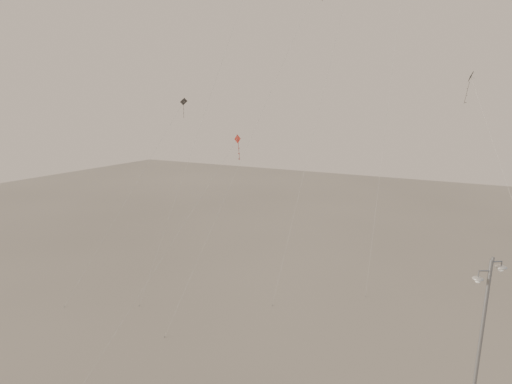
% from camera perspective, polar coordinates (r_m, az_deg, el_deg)
% --- Properties ---
extents(street_lamp, '(1.45, 1.10, 9.05)m').
position_cam_1_polar(street_lamp, '(23.89, 29.47, -17.60)').
color(street_lamp, gray).
rests_on(street_lamp, ground).
extents(kite_0, '(6.40, 11.71, 31.16)m').
position_cam_1_polar(kite_0, '(37.11, -2.12, 24.94)').
color(kite_0, maroon).
rests_on(kite_0, ground).
extents(kite_1, '(7.17, 11.99, 26.20)m').
position_cam_1_polar(kite_1, '(31.30, 3.96, 17.79)').
color(kite_1, '#332E2A').
rests_on(kite_1, ground).
extents(kite_3, '(5.11, 10.56, 14.31)m').
position_cam_1_polar(kite_3, '(25.52, -7.90, -0.97)').
color(kite_3, maroon).
rests_on(kite_3, ground).
extents(kite_4, '(7.29, 9.33, 18.51)m').
position_cam_1_polar(kite_4, '(30.32, 30.36, 7.11)').
color(kite_4, '#332E2A').
rests_on(kite_4, ground).
extents(kite_5, '(1.16, 4.81, 31.56)m').
position_cam_1_polar(kite_5, '(37.42, 19.90, 23.87)').
color(kite_5, '#A6651B').
rests_on(kite_5, ground).
extents(kite_6, '(4.55, 11.59, 16.95)m').
position_cam_1_polar(kite_6, '(37.48, -13.84, 6.29)').
color(kite_6, '#332E2A').
rests_on(kite_6, ground).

